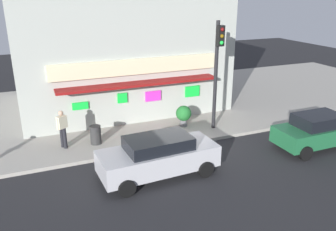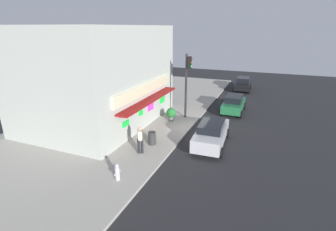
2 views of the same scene
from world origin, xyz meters
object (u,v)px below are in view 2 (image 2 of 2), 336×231
(potted_plant_by_doorway, at_px, (171,113))
(parked_car_black, at_px, (243,84))
(traffic_light, at_px, (187,78))
(fire_hydrant, at_px, (117,172))
(parked_car_silver, at_px, (211,133))
(trash_can, at_px, (152,138))
(pedestrian, at_px, (140,139))
(parked_car_green, at_px, (234,104))

(potted_plant_by_doorway, relative_size, parked_car_black, 0.27)
(traffic_light, relative_size, fire_hydrant, 5.90)
(fire_hydrant, xyz_separation_m, parked_car_silver, (6.12, -3.40, 0.25))
(trash_can, relative_size, parked_car_black, 0.21)
(potted_plant_by_doorway, distance_m, parked_car_black, 14.47)
(traffic_light, height_order, fire_hydrant, traffic_light)
(trash_can, height_order, pedestrian, pedestrian)
(traffic_light, bearing_deg, parked_car_silver, -143.72)
(trash_can, bearing_deg, pedestrian, 175.36)
(potted_plant_by_doorway, distance_m, parked_car_silver, 4.98)
(parked_car_black, xyz_separation_m, parked_car_green, (-9.23, -0.24, -0.02))
(traffic_light, distance_m, parked_car_green, 5.53)
(trash_can, relative_size, parked_car_green, 0.22)
(parked_car_silver, relative_size, parked_car_green, 1.18)
(fire_hydrant, height_order, trash_can, fire_hydrant)
(trash_can, distance_m, parked_car_green, 10.08)
(pedestrian, xyz_separation_m, parked_car_black, (19.92, -3.78, -0.28))
(parked_car_black, height_order, parked_car_green, parked_car_black)
(fire_hydrant, height_order, potted_plant_by_doorway, potted_plant_by_doorway)
(parked_car_silver, bearing_deg, parked_car_black, -0.37)
(pedestrian, xyz_separation_m, potted_plant_by_doorway, (6.05, 0.35, -0.33))
(parked_car_silver, height_order, parked_car_black, parked_car_black)
(fire_hydrant, distance_m, parked_car_silver, 7.01)
(parked_car_silver, distance_m, parked_car_black, 16.80)
(parked_car_green, bearing_deg, parked_car_silver, 177.35)
(parked_car_black, relative_size, parked_car_green, 1.04)
(trash_can, bearing_deg, fire_hydrant, -177.94)
(parked_car_green, bearing_deg, traffic_light, 133.74)
(fire_hydrant, xyz_separation_m, potted_plant_by_doorway, (9.06, 0.62, 0.20))
(potted_plant_by_doorway, xyz_separation_m, parked_car_silver, (-2.93, -4.03, 0.05))
(fire_hydrant, relative_size, potted_plant_by_doorway, 0.83)
(pedestrian, bearing_deg, trash_can, -4.64)
(fire_hydrant, relative_size, pedestrian, 0.52)
(traffic_light, distance_m, trash_can, 6.68)
(traffic_light, relative_size, parked_car_silver, 1.15)
(parked_car_black, bearing_deg, potted_plant_by_doorway, 163.40)
(fire_hydrant, height_order, parked_car_black, parked_car_black)
(parked_car_silver, height_order, parked_car_green, parked_car_silver)
(pedestrian, relative_size, potted_plant_by_doorway, 1.61)
(parked_car_green, bearing_deg, fire_hydrant, 164.68)
(parked_car_black, bearing_deg, fire_hydrant, 171.30)
(trash_can, height_order, parked_car_silver, parked_car_silver)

